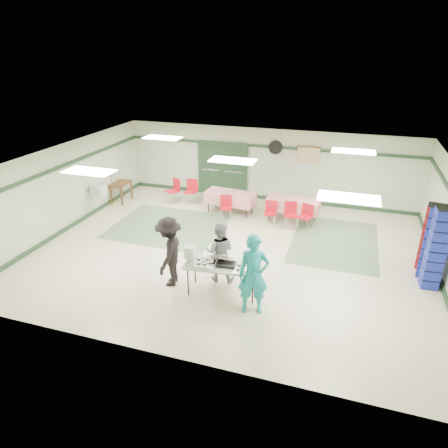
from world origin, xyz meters
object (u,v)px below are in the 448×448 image
(dining_table_b, at_px, (230,197))
(office_printer, at_px, (98,190))
(chair_a, at_px, (291,212))
(chair_d, at_px, (226,205))
(crate_stack_red, at_px, (429,237))
(printer_table, at_px, (121,185))
(chair_c, at_px, (306,214))
(chair_loose_a, at_px, (192,189))
(chair_b, at_px, (271,210))
(volunteer_teal, at_px, (254,275))
(volunteer_dark, at_px, (169,252))
(crate_stack_blue_b, at_px, (433,242))
(chair_loose_b, at_px, (174,188))
(volunteer_grey, at_px, (220,252))
(crate_stack_blue_a, at_px, (437,249))
(broom, at_px, (113,188))
(dining_table_a, at_px, (293,204))
(serving_table, at_px, (223,267))

(dining_table_b, distance_m, office_printer, 4.55)
(chair_a, height_order, chair_d, chair_a)
(crate_stack_red, bearing_deg, printer_table, 169.50)
(chair_c, xyz_separation_m, chair_loose_a, (-4.38, 1.06, 0.05))
(chair_b, bearing_deg, chair_d, 175.19)
(volunteer_teal, xyz_separation_m, chair_a, (0.06, 4.78, -0.40))
(volunteer_dark, distance_m, chair_a, 4.88)
(volunteer_dark, xyz_separation_m, chair_c, (2.77, 4.30, -0.38))
(crate_stack_blue_b, relative_size, printer_table, 2.25)
(chair_loose_b, bearing_deg, volunteer_dark, -32.18)
(chair_d, distance_m, printer_table, 4.30)
(dining_table_b, height_order, chair_c, chair_c)
(volunteer_grey, xyz_separation_m, crate_stack_blue_a, (5.01, 1.24, 0.26))
(chair_a, bearing_deg, broom, 161.99)
(volunteer_dark, relative_size, chair_c, 2.12)
(chair_a, height_order, office_printer, office_printer)
(chair_c, relative_size, chair_loose_a, 0.92)
(dining_table_a, xyz_separation_m, dining_table_b, (-2.20, -0.00, -0.00))
(volunteer_grey, distance_m, chair_c, 4.11)
(volunteer_dark, bearing_deg, broom, -143.05)
(chair_c, relative_size, crate_stack_blue_a, 0.40)
(volunteer_dark, height_order, chair_c, volunteer_dark)
(chair_d, distance_m, crate_stack_blue_b, 6.35)
(chair_a, distance_m, crate_stack_blue_a, 4.60)
(serving_table, height_order, chair_loose_a, chair_loose_a)
(chair_a, xyz_separation_m, crate_stack_red, (3.83, -1.53, 0.38))
(volunteer_dark, height_order, crate_stack_blue_b, crate_stack_blue_b)
(dining_table_b, bearing_deg, chair_c, -6.02)
(volunteer_grey, height_order, chair_c, volunteer_grey)
(crate_stack_blue_b, bearing_deg, chair_loose_b, 161.26)
(dining_table_a, xyz_separation_m, broom, (-6.53, -0.58, 0.07))
(printer_table, bearing_deg, volunteer_grey, -37.51)
(serving_table, height_order, volunteer_grey, volunteer_grey)
(crate_stack_blue_a, bearing_deg, crate_stack_blue_b, 90.00)
(printer_table, bearing_deg, crate_stack_blue_a, -15.25)
(serving_table, relative_size, chair_a, 2.15)
(crate_stack_red, xyz_separation_m, printer_table, (-10.30, 1.91, -0.26))
(volunteer_grey, xyz_separation_m, chair_loose_a, (-2.70, 4.80, -0.22))
(serving_table, height_order, office_printer, office_printer)
(crate_stack_blue_b, bearing_deg, volunteer_grey, -160.57)
(dining_table_b, relative_size, printer_table, 2.08)
(chair_a, relative_size, chair_d, 1.03)
(serving_table, bearing_deg, volunteer_teal, -34.23)
(chair_c, distance_m, printer_table, 6.98)
(volunteer_teal, height_order, chair_loose_a, volunteer_teal)
(chair_loose_a, bearing_deg, chair_a, -16.63)
(chair_c, bearing_deg, chair_b, -165.17)
(chair_d, height_order, chair_loose_b, chair_loose_b)
(chair_c, relative_size, broom, 0.67)
(volunteer_dark, bearing_deg, volunteer_teal, 69.69)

